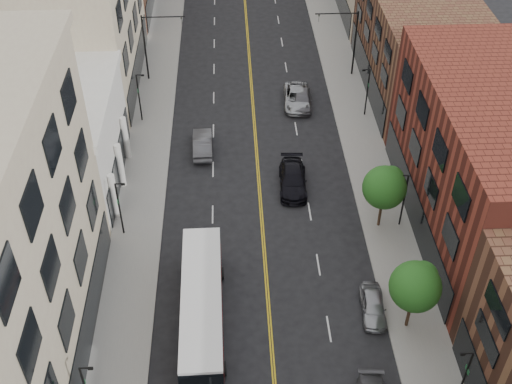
{
  "coord_description": "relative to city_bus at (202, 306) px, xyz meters",
  "views": [
    {
      "loc": [
        -2.21,
        -13.09,
        35.35
      ],
      "look_at": [
        -0.58,
        22.78,
        5.0
      ],
      "focal_mm": 45.0,
      "sensor_mm": 36.0,
      "label": 1
    }
  ],
  "objects": [
    {
      "name": "sidewalk_left",
      "position": [
        -5.44,
        20.11,
        -1.77
      ],
      "size": [
        4.0,
        110.0,
        0.15
      ],
      "primitive_type": "cube",
      "color": "gray",
      "rests_on": "ground"
    },
    {
      "name": "sidewalk_right",
      "position": [
        14.56,
        20.11,
        -1.77
      ],
      "size": [
        4.0,
        110.0,
        0.15
      ],
      "primitive_type": "cube",
      "color": "gray",
      "rests_on": "ground"
    },
    {
      "name": "bldg_l_white",
      "position": [
        -12.44,
        16.11,
        2.16
      ],
      "size": [
        10.0,
        14.0,
        8.0
      ],
      "primitive_type": "cube",
      "color": "silver",
      "rests_on": "ground"
    },
    {
      "name": "bldg_l_far_a",
      "position": [
        -12.44,
        33.11,
        7.16
      ],
      "size": [
        10.0,
        20.0,
        18.0
      ],
      "primitive_type": "cube",
      "color": "tan",
      "rests_on": "ground"
    },
    {
      "name": "bldg_r_mid",
      "position": [
        21.56,
        9.11,
        4.16
      ],
      "size": [
        10.0,
        22.0,
        12.0
      ],
      "primitive_type": "cube",
      "color": "maroon",
      "rests_on": "ground"
    },
    {
      "name": "bldg_r_far_a",
      "position": [
        21.56,
        30.11,
        3.16
      ],
      "size": [
        10.0,
        20.0,
        10.0
      ],
      "primitive_type": "cube",
      "color": "brown",
      "rests_on": "ground"
    },
    {
      "name": "tree_r_2",
      "position": [
        13.95,
        -0.82,
        2.29
      ],
      "size": [
        3.4,
        3.4,
        5.59
      ],
      "color": "black",
      "rests_on": "sidewalk_right"
    },
    {
      "name": "tree_r_3",
      "position": [
        13.95,
        9.18,
        2.29
      ],
      "size": [
        3.4,
        3.4,
        5.59
      ],
      "color": "black",
      "rests_on": "sidewalk_right"
    },
    {
      "name": "lamp_l_2",
      "position": [
        -6.39,
        9.11,
        1.13
      ],
      "size": [
        0.81,
        0.55,
        5.05
      ],
      "color": "black",
      "rests_on": "sidewalk_left"
    },
    {
      "name": "lamp_l_3",
      "position": [
        -6.39,
        25.11,
        1.13
      ],
      "size": [
        0.81,
        0.55,
        5.05
      ],
      "color": "black",
      "rests_on": "sidewalk_left"
    },
    {
      "name": "lamp_r_1",
      "position": [
        15.51,
        -6.89,
        1.13
      ],
      "size": [
        0.81,
        0.55,
        5.05
      ],
      "color": "black",
      "rests_on": "sidewalk_right"
    },
    {
      "name": "lamp_r_2",
      "position": [
        15.51,
        9.11,
        1.13
      ],
      "size": [
        0.81,
        0.55,
        5.05
      ],
      "color": "black",
      "rests_on": "sidewalk_right"
    },
    {
      "name": "lamp_r_3",
      "position": [
        15.51,
        25.11,
        1.13
      ],
      "size": [
        0.81,
        0.55,
        5.05
      ],
      "color": "black",
      "rests_on": "sidewalk_right"
    },
    {
      "name": "signal_mast_left",
      "position": [
        -5.71,
        33.11,
        2.8
      ],
      "size": [
        4.49,
        0.18,
        7.2
      ],
      "color": "black",
      "rests_on": "sidewalk_left"
    },
    {
      "name": "signal_mast_right",
      "position": [
        14.83,
        33.11,
        2.8
      ],
      "size": [
        4.49,
        0.18,
        7.2
      ],
      "color": "black",
      "rests_on": "sidewalk_right"
    },
    {
      "name": "city_bus",
      "position": [
        0.0,
        0.0,
        0.0
      ],
      "size": [
        3.12,
        12.37,
        3.17
      ],
      "rotation": [
        0.0,
        0.0,
        0.01
      ],
      "color": "silver",
      "rests_on": "ground"
    },
    {
      "name": "car_parked_far",
      "position": [
        11.76,
        0.39,
        -1.15
      ],
      "size": [
        1.9,
        4.17,
        1.39
      ],
      "primitive_type": "imported",
      "rotation": [
        0.0,
        0.0,
        -0.07
      ],
      "color": "#9D9EA4",
      "rests_on": "ground"
    },
    {
      "name": "car_lane_behind",
      "position": [
        -0.39,
        19.93,
        -1.03
      ],
      "size": [
        1.86,
        4.97,
        1.62
      ],
      "primitive_type": "imported",
      "rotation": [
        0.0,
        0.0,
        3.17
      ],
      "color": "#4C4C51",
      "rests_on": "ground"
    },
    {
      "name": "car_lane_a",
      "position": [
        7.43,
        14.35,
        -1.02
      ],
      "size": [
        2.55,
        5.73,
        1.63
      ],
      "primitive_type": "imported",
      "rotation": [
        0.0,
        0.0,
        -0.05
      ],
      "color": "black",
      "rests_on": "ground"
    },
    {
      "name": "car_lane_b",
      "position": [
        9.01,
        27.5,
        -1.06
      ],
      "size": [
        2.89,
        5.76,
        1.57
      ],
      "primitive_type": "imported",
      "rotation": [
        0.0,
        0.0,
        -0.05
      ],
      "color": "#9EA1A5",
      "rests_on": "ground"
    },
    {
      "name": "car_lane_c",
      "position": [
        9.48,
        27.11,
        -1.03
      ],
      "size": [
        2.32,
        4.92,
        1.63
      ],
      "primitive_type": "imported",
      "rotation": [
        0.0,
        0.0,
        -0.09
      ],
      "color": "#57565C",
      "rests_on": "ground"
    }
  ]
}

